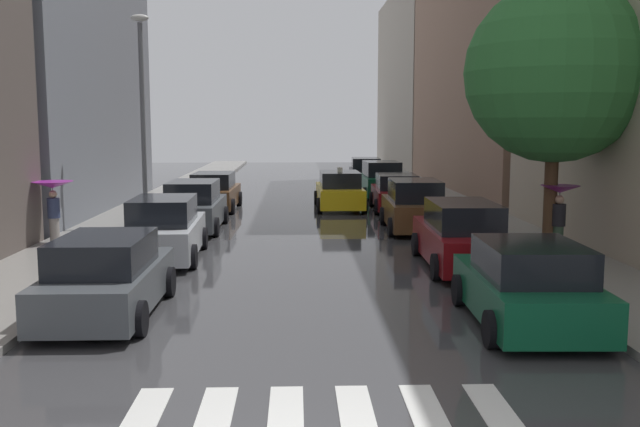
{
  "coord_description": "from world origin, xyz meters",
  "views": [
    {
      "loc": [
        -0.3,
        -6.47,
        3.68
      ],
      "look_at": [
        0.42,
        14.92,
        0.92
      ],
      "focal_mm": 39.34,
      "sensor_mm": 36.0,
      "label": 1
    }
  ],
  "objects_px": {
    "parked_car_left_second": "(165,230)",
    "parked_car_right_sixth": "(365,173)",
    "parked_car_right_second": "(461,237)",
    "taxi_midroad": "(339,191)",
    "parked_car_left_third": "(194,207)",
    "parked_car_left_fourth": "(214,192)",
    "parked_car_right_third": "(414,207)",
    "street_tree_right": "(556,73)",
    "pedestrian_by_kerb": "(559,203)",
    "parked_car_right_nearest": "(528,286)",
    "pedestrian_far_side": "(53,195)",
    "parked_car_right_fifth": "(381,181)",
    "lamp_post_left": "(142,106)",
    "parked_car_left_nearest": "(107,278)",
    "parked_car_right_fourth": "(396,193)"
  },
  "relations": [
    {
      "from": "parked_car_right_nearest",
      "to": "lamp_post_left",
      "type": "relative_size",
      "value": 0.58
    },
    {
      "from": "parked_car_left_second",
      "to": "lamp_post_left",
      "type": "distance_m",
      "value": 6.67
    },
    {
      "from": "pedestrian_far_side",
      "to": "lamp_post_left",
      "type": "bearing_deg",
      "value": 97.13
    },
    {
      "from": "taxi_midroad",
      "to": "parked_car_right_nearest",
      "type": "bearing_deg",
      "value": -173.14
    },
    {
      "from": "parked_car_left_third",
      "to": "parked_car_right_sixth",
      "type": "bearing_deg",
      "value": -23.94
    },
    {
      "from": "parked_car_left_nearest",
      "to": "street_tree_right",
      "type": "bearing_deg",
      "value": -62.44
    },
    {
      "from": "parked_car_right_fourth",
      "to": "parked_car_right_fifth",
      "type": "relative_size",
      "value": 1.01
    },
    {
      "from": "parked_car_right_fifth",
      "to": "parked_car_right_sixth",
      "type": "relative_size",
      "value": 0.98
    },
    {
      "from": "parked_car_right_second",
      "to": "parked_car_right_fifth",
      "type": "distance_m",
      "value": 17.14
    },
    {
      "from": "parked_car_right_third",
      "to": "parked_car_right_fourth",
      "type": "relative_size",
      "value": 0.96
    },
    {
      "from": "parked_car_left_second",
      "to": "parked_car_right_nearest",
      "type": "relative_size",
      "value": 1.07
    },
    {
      "from": "parked_car_left_third",
      "to": "pedestrian_far_side",
      "type": "height_order",
      "value": "pedestrian_far_side"
    },
    {
      "from": "parked_car_left_second",
      "to": "parked_car_right_fourth",
      "type": "height_order",
      "value": "parked_car_left_second"
    },
    {
      "from": "parked_car_left_third",
      "to": "parked_car_left_second",
      "type": "bearing_deg",
      "value": 179.56
    },
    {
      "from": "parked_car_left_fourth",
      "to": "pedestrian_by_kerb",
      "type": "relative_size",
      "value": 2.43
    },
    {
      "from": "parked_car_right_second",
      "to": "lamp_post_left",
      "type": "relative_size",
      "value": 0.67
    },
    {
      "from": "parked_car_left_nearest",
      "to": "lamp_post_left",
      "type": "xyz_separation_m",
      "value": [
        -1.61,
        11.12,
        3.53
      ]
    },
    {
      "from": "parked_car_left_fourth",
      "to": "taxi_midroad",
      "type": "bearing_deg",
      "value": -86.12
    },
    {
      "from": "parked_car_right_sixth",
      "to": "lamp_post_left",
      "type": "relative_size",
      "value": 0.63
    },
    {
      "from": "parked_car_left_second",
      "to": "parked_car_right_sixth",
      "type": "bearing_deg",
      "value": -20.91
    },
    {
      "from": "pedestrian_far_side",
      "to": "street_tree_right",
      "type": "bearing_deg",
      "value": 27.7
    },
    {
      "from": "parked_car_right_fifth",
      "to": "pedestrian_far_side",
      "type": "distance_m",
      "value": 17.99
    },
    {
      "from": "parked_car_left_second",
      "to": "street_tree_right",
      "type": "xyz_separation_m",
      "value": [
        10.52,
        -0.13,
        4.23
      ]
    },
    {
      "from": "parked_car_left_third",
      "to": "taxi_midroad",
      "type": "relative_size",
      "value": 1.0
    },
    {
      "from": "parked_car_right_second",
      "to": "lamp_post_left",
      "type": "height_order",
      "value": "lamp_post_left"
    },
    {
      "from": "parked_car_left_fourth",
      "to": "pedestrian_far_side",
      "type": "bearing_deg",
      "value": 159.05
    },
    {
      "from": "parked_car_left_third",
      "to": "parked_car_right_third",
      "type": "height_order",
      "value": "parked_car_right_third"
    },
    {
      "from": "parked_car_right_third",
      "to": "street_tree_right",
      "type": "relative_size",
      "value": 0.59
    },
    {
      "from": "taxi_midroad",
      "to": "parked_car_left_second",
      "type": "bearing_deg",
      "value": 153.39
    },
    {
      "from": "pedestrian_far_side",
      "to": "parked_car_left_third",
      "type": "bearing_deg",
      "value": 78.37
    },
    {
      "from": "parked_car_left_third",
      "to": "parked_car_right_nearest",
      "type": "relative_size",
      "value": 1.11
    },
    {
      "from": "parked_car_right_second",
      "to": "parked_car_right_sixth",
      "type": "xyz_separation_m",
      "value": [
        -0.11,
        23.74,
        -0.02
      ]
    },
    {
      "from": "parked_car_right_second",
      "to": "parked_car_right_fifth",
      "type": "relative_size",
      "value": 1.07
    },
    {
      "from": "parked_car_right_second",
      "to": "taxi_midroad",
      "type": "relative_size",
      "value": 1.03
    },
    {
      "from": "parked_car_left_third",
      "to": "lamp_post_left",
      "type": "xyz_separation_m",
      "value": [
        -1.71,
        0.2,
        3.47
      ]
    },
    {
      "from": "parked_car_right_fourth",
      "to": "pedestrian_by_kerb",
      "type": "relative_size",
      "value": 2.42
    },
    {
      "from": "pedestrian_far_side",
      "to": "street_tree_right",
      "type": "height_order",
      "value": "street_tree_right"
    },
    {
      "from": "street_tree_right",
      "to": "parked_car_left_third",
      "type": "bearing_deg",
      "value": 152.83
    },
    {
      "from": "parked_car_right_second",
      "to": "parked_car_left_fourth",
      "type": "bearing_deg",
      "value": 33.35
    },
    {
      "from": "parked_car_left_third",
      "to": "parked_car_right_third",
      "type": "bearing_deg",
      "value": -92.73
    },
    {
      "from": "parked_car_left_nearest",
      "to": "pedestrian_by_kerb",
      "type": "height_order",
      "value": "pedestrian_by_kerb"
    },
    {
      "from": "parked_car_right_nearest",
      "to": "parked_car_right_sixth",
      "type": "xyz_separation_m",
      "value": [
        -0.11,
        28.97,
        0.04
      ]
    },
    {
      "from": "parked_car_left_third",
      "to": "parked_car_left_fourth",
      "type": "xyz_separation_m",
      "value": [
        0.03,
        5.7,
        -0.05
      ]
    },
    {
      "from": "parked_car_right_sixth",
      "to": "taxi_midroad",
      "type": "height_order",
      "value": "taxi_midroad"
    },
    {
      "from": "parked_car_right_fifth",
      "to": "parked_car_left_nearest",
      "type": "bearing_deg",
      "value": 158.25
    },
    {
      "from": "parked_car_right_third",
      "to": "pedestrian_by_kerb",
      "type": "xyz_separation_m",
      "value": [
        3.07,
        -5.19,
        0.72
      ]
    },
    {
      "from": "taxi_midroad",
      "to": "parked_car_left_fourth",
      "type": "bearing_deg",
      "value": 92.03
    },
    {
      "from": "parked_car_right_sixth",
      "to": "lamp_post_left",
      "type": "height_order",
      "value": "lamp_post_left"
    },
    {
      "from": "parked_car_right_fifth",
      "to": "street_tree_right",
      "type": "distance_m",
      "value": 16.68
    },
    {
      "from": "pedestrian_far_side",
      "to": "lamp_post_left",
      "type": "xyz_separation_m",
      "value": [
        1.95,
        3.55,
        2.7
      ]
    }
  ]
}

